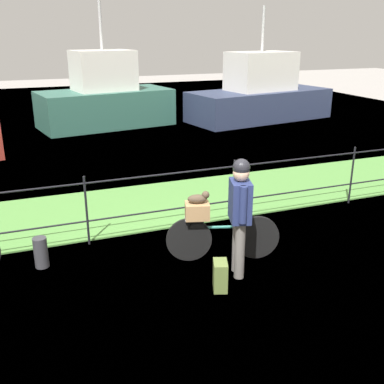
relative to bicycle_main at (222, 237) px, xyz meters
The scene contains 12 objects.
ground_plane 0.85m from the bicycle_main, 129.25° to the right, with size 60.00×60.00×0.00m, color #9E9993.
grass_strip 2.62m from the bicycle_main, 100.84° to the left, with size 27.00×2.40×0.03m, color #569342.
harbor_water 9.47m from the bicycle_main, 92.96° to the left, with size 30.00×30.00×0.00m, color #60849E.
iron_fence 1.37m from the bicycle_main, 111.54° to the left, with size 18.04×0.04×1.15m.
bicycle_main is the anchor object (origin of this frame).
wooden_crate 0.57m from the bicycle_main, 163.15° to the left, with size 0.34×0.27×0.24m, color #A87F51.
terrier_dog 0.72m from the bicycle_main, 163.15° to the left, with size 0.32×0.22×0.18m.
cyclist_person 0.80m from the bicycle_main, 86.46° to the right, with size 0.36×0.52×1.68m.
backpack_on_paving 0.86m from the bicycle_main, 116.07° to the right, with size 0.28×0.18×0.40m, color olive.
mooring_bollard 2.64m from the bicycle_main, 163.78° to the left, with size 0.20×0.20×0.46m, color #38383D.
moored_boat_near 10.86m from the bicycle_main, 87.80° to the left, with size 4.89×2.89×4.24m.
moored_boat_far 11.75m from the bicycle_main, 58.12° to the left, with size 5.85×3.11×4.13m.
Camera 1 is at (-2.15, -4.95, 3.24)m, focal length 42.53 mm.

